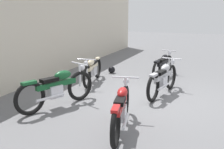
# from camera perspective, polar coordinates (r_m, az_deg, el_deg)

# --- Properties ---
(ground_plane) EXTENTS (40.00, 40.00, 0.00)m
(ground_plane) POSITION_cam_1_polar(r_m,az_deg,el_deg) (7.56, 8.67, -4.75)
(ground_plane) COLOR slate
(building_wall) EXTENTS (18.00, 0.30, 2.92)m
(building_wall) POSITION_cam_1_polar(r_m,az_deg,el_deg) (9.06, -16.81, 7.33)
(building_wall) COLOR beige
(building_wall) RESTS_ON ground_plane
(helmet) EXTENTS (0.25, 0.25, 0.25)m
(helmet) POSITION_cam_1_polar(r_m,az_deg,el_deg) (10.22, -0.07, 0.98)
(helmet) COLOR black
(helmet) RESTS_ON ground_plane
(motorcycle_cream) EXTENTS (1.98, 0.65, 0.90)m
(motorcycle_cream) POSITION_cam_1_polar(r_m,az_deg,el_deg) (8.89, -4.09, 1.03)
(motorcycle_cream) COLOR black
(motorcycle_cream) RESTS_ON ground_plane
(motorcycle_red) EXTENTS (2.06, 0.72, 0.94)m
(motorcycle_red) POSITION_cam_1_polar(r_m,az_deg,el_deg) (5.41, 1.93, -7.09)
(motorcycle_red) COLOR black
(motorcycle_red) RESTS_ON ground_plane
(motorcycle_black) EXTENTS (1.93, 0.54, 0.87)m
(motorcycle_black) POSITION_cam_1_polar(r_m,az_deg,el_deg) (9.77, 10.51, 1.90)
(motorcycle_black) COLOR black
(motorcycle_black) RESTS_ON ground_plane
(motorcycle_silver) EXTENTS (2.08, 0.59, 0.94)m
(motorcycle_silver) POSITION_cam_1_polar(r_m,az_deg,el_deg) (7.74, 10.51, -0.90)
(motorcycle_silver) COLOR black
(motorcycle_silver) RESTS_ON ground_plane
(motorcycle_green) EXTENTS (2.10, 1.02, 1.00)m
(motorcycle_green) POSITION_cam_1_polar(r_m,az_deg,el_deg) (6.79, -11.22, -2.74)
(motorcycle_green) COLOR black
(motorcycle_green) RESTS_ON ground_plane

